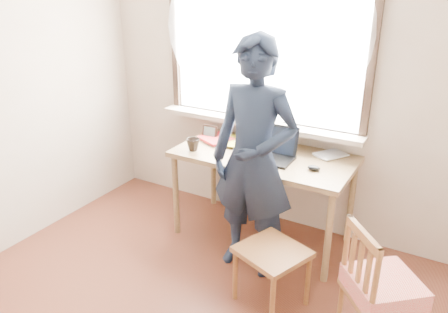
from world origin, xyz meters
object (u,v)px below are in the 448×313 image
Objects in this scene: side_chair at (381,289)px; work_chair at (272,258)px; laptop at (272,151)px; mug_white at (266,143)px; person at (254,160)px; mug_dark at (193,145)px; desk at (263,163)px.

work_chair is at bearing 174.32° from side_chair.
mug_white is at bearing 128.87° from laptop.
side_chair is (1.04, -0.75, -0.39)m from laptop.
laptop reaches higher than work_chair.
mug_white is at bearing 105.61° from person.
laptop is 0.37m from person.
desk is at bearing 21.58° from mug_dark.
person reaches higher than mug_white.
side_chair reaches higher than desk.
mug_white is at bearing 34.86° from mug_dark.
work_chair is (0.46, -0.84, -0.46)m from mug_white.
mug_dark is 0.13× the size of side_chair.
laptop is 0.70× the size of work_chair.
side_chair is at bearing -34.95° from desk.
mug_dark is (-0.49, -0.34, 0.00)m from mug_white.
desk is 13.02× the size of mug_dark.
laptop is (0.08, -0.03, 0.14)m from desk.
mug_dark reaches higher than work_chair.
laptop is at bearing 92.72° from person.
work_chair is (0.95, -0.50, -0.46)m from mug_dark.
mug_dark is at bearing -158.42° from desk.
desk is 1.39m from side_chair.
person is (0.15, -0.52, 0.06)m from mug_white.
person reaches higher than desk.
side_chair is (1.16, -0.91, -0.38)m from mug_white.
laptop reaches higher than mug_dark.
work_chair is at bearing -64.32° from laptop.
mug_dark is (-0.54, -0.21, 0.13)m from desk.
mug_dark is at bearing 152.33° from work_chair.
side_chair is 1.18m from person.
mug_white is (-0.13, 0.16, -0.01)m from laptop.
mug_white is (-0.04, 0.13, 0.13)m from desk.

